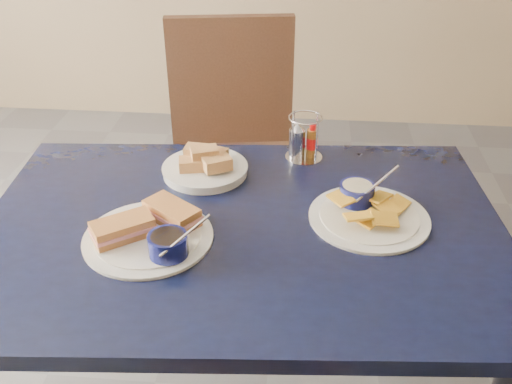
# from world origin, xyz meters

# --- Properties ---
(dining_table) EXTENTS (1.35, 0.95, 0.75)m
(dining_table) POSITION_xyz_m (-0.06, 0.20, 0.69)
(dining_table) COLOR black
(dining_table) RESTS_ON ground
(chair_far) EXTENTS (0.54, 0.53, 1.01)m
(chair_far) POSITION_xyz_m (-0.17, 1.02, 0.58)
(chair_far) COLOR black
(chair_far) RESTS_ON ground
(sandwich_plate) EXTENTS (0.32, 0.31, 0.12)m
(sandwich_plate) POSITION_xyz_m (-0.26, 0.12, 0.77)
(sandwich_plate) COLOR white
(sandwich_plate) RESTS_ON dining_table
(plantain_plate) EXTENTS (0.30, 0.30, 0.12)m
(plantain_plate) POSITION_xyz_m (0.25, 0.27, 0.77)
(plantain_plate) COLOR white
(plantain_plate) RESTS_ON dining_table
(bread_basket) EXTENTS (0.24, 0.24, 0.08)m
(bread_basket) POSITION_xyz_m (-0.19, 0.44, 0.77)
(bread_basket) COLOR white
(bread_basket) RESTS_ON dining_table
(condiment_caddy) EXTENTS (0.11, 0.11, 0.14)m
(condiment_caddy) POSITION_xyz_m (0.08, 0.56, 0.81)
(condiment_caddy) COLOR silver
(condiment_caddy) RESTS_ON dining_table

